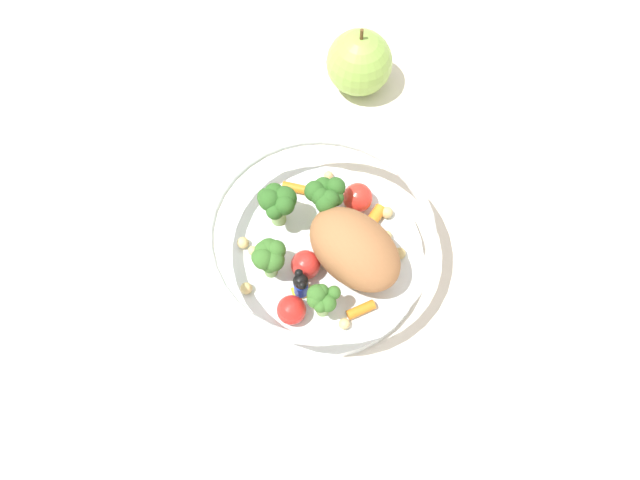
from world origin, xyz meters
name	(u,v)px	position (x,y,z in m)	size (l,w,h in m)	color
ground_plane	(334,259)	(0.00, 0.00, 0.00)	(2.40, 2.40, 0.00)	silver
food_container	(325,242)	(-0.01, 0.00, 0.03)	(0.21, 0.21, 0.07)	white
loose_apple	(359,63)	(0.02, 0.21, 0.04)	(0.07, 0.07, 0.08)	#8CB74C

